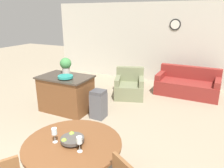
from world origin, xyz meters
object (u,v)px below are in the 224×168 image
at_px(wine_glass_right, 79,141).
at_px(armchair, 129,87).
at_px(trash_bin, 99,104).
at_px(couch, 187,85).
at_px(potted_plant, 66,65).
at_px(dining_table, 73,154).
at_px(fruit_bowl, 72,139).
at_px(wine_glass_left, 54,132).
at_px(kitchen_island, 66,93).
at_px(teal_bowl, 65,77).

relative_size(wine_glass_right, armchair, 0.19).
distance_m(trash_bin, couch, 2.99).
bearing_deg(potted_plant, dining_table, -51.03).
xyz_separation_m(fruit_bowl, trash_bin, (-0.80, 2.07, -0.46)).
xyz_separation_m(fruit_bowl, potted_plant, (-1.87, 2.32, 0.31)).
relative_size(couch, armchair, 1.71).
xyz_separation_m(dining_table, armchair, (-0.68, 3.66, -0.29)).
height_order(fruit_bowl, wine_glass_right, wine_glass_right).
relative_size(wine_glass_left, potted_plant, 0.51).
bearing_deg(wine_glass_right, kitchen_island, 131.16).
relative_size(wine_glass_right, potted_plant, 0.51).
distance_m(wine_glass_left, armchair, 3.82).
xyz_separation_m(wine_glass_right, teal_bowl, (-1.77, 2.03, 0.04)).
distance_m(potted_plant, trash_bin, 1.34).
height_order(wine_glass_right, potted_plant, potted_plant).
distance_m(wine_glass_left, trash_bin, 2.31).
xyz_separation_m(teal_bowl, potted_plant, (-0.30, 0.41, 0.17)).
distance_m(fruit_bowl, kitchen_island, 2.72).
distance_m(teal_bowl, couch, 3.64).
bearing_deg(couch, kitchen_island, -134.40).
relative_size(dining_table, wine_glass_left, 6.32).
distance_m(teal_bowl, potted_plant, 0.54).
height_order(wine_glass_right, trash_bin, wine_glass_right).
bearing_deg(wine_glass_right, fruit_bowl, 149.21).
bearing_deg(wine_glass_right, dining_table, 148.61).
height_order(fruit_bowl, trash_bin, fruit_bowl).
relative_size(dining_table, couch, 0.71).
distance_m(wine_glass_left, couch, 4.82).
xyz_separation_m(kitchen_island, couch, (2.53, 2.51, -0.16)).
bearing_deg(armchair, dining_table, -98.88).
bearing_deg(trash_bin, dining_table, -68.73).
height_order(wine_glass_right, couch, wine_glass_right).
distance_m(wine_glass_right, teal_bowl, 2.69).
bearing_deg(fruit_bowl, couch, 79.99).
height_order(potted_plant, armchair, potted_plant).
xyz_separation_m(fruit_bowl, wine_glass_right, (0.19, -0.12, 0.10)).
bearing_deg(potted_plant, wine_glass_right, -49.67).
height_order(dining_table, armchair, armchair).
bearing_deg(armchair, wine_glass_left, -102.21).
bearing_deg(trash_bin, wine_glass_right, -65.47).
bearing_deg(teal_bowl, wine_glass_right, -48.82).
bearing_deg(trash_bin, wine_glass_left, -74.50).
relative_size(dining_table, trash_bin, 1.90).
height_order(dining_table, kitchen_island, kitchen_island).
xyz_separation_m(wine_glass_left, potted_plant, (-1.67, 2.41, 0.21)).
distance_m(trash_bin, armchair, 1.60).
distance_m(kitchen_island, armchair, 1.90).
bearing_deg(kitchen_island, dining_table, -50.27).
distance_m(wine_glass_right, kitchen_island, 2.95).
relative_size(teal_bowl, couch, 0.20).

